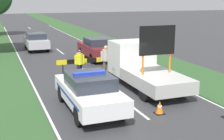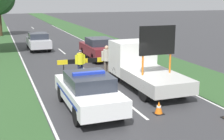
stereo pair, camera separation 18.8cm
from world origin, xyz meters
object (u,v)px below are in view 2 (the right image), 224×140
at_px(police_officer, 80,61).
at_px(queued_car_wagon_maroon, 99,48).
at_px(work_truck, 142,66).
at_px(queued_car_sedan_silver, 38,41).
at_px(police_car, 88,91).
at_px(traffic_cone_near_police, 159,108).
at_px(road_barrier, 87,61).
at_px(pedestrian_civilian, 107,58).

xyz_separation_m(police_officer, queued_car_wagon_maroon, (2.71, 4.92, -0.14)).
xyz_separation_m(work_truck, police_officer, (-2.57, 2.59, -0.09)).
bearing_deg(queued_car_sedan_silver, queued_car_wagon_maroon, 122.02).
xyz_separation_m(police_car, traffic_cone_near_police, (2.46, -1.39, -0.54)).
xyz_separation_m(police_officer, traffic_cone_near_police, (1.46, -6.51, -0.70)).
relative_size(police_car, traffic_cone_near_police, 9.18).
bearing_deg(road_barrier, traffic_cone_near_police, -84.64).
bearing_deg(traffic_cone_near_police, pedestrian_civilian, 89.01).
height_order(road_barrier, traffic_cone_near_police, road_barrier).
distance_m(work_truck, queued_car_sedan_silver, 13.82).
bearing_deg(police_officer, pedestrian_civilian, 159.14).
distance_m(police_officer, pedestrian_civilian, 1.58).
xyz_separation_m(pedestrian_civilian, queued_car_sedan_silver, (-2.52, 10.79, -0.28)).
bearing_deg(police_officer, traffic_cone_near_police, 82.46).
height_order(police_officer, traffic_cone_near_police, police_officer).
bearing_deg(pedestrian_civilian, police_car, -126.96).
height_order(road_barrier, police_officer, police_officer).
bearing_deg(pedestrian_civilian, traffic_cone_near_police, -101.16).
height_order(work_truck, pedestrian_civilian, work_truck).
distance_m(road_barrier, traffic_cone_near_police, 7.01).
relative_size(police_car, road_barrier, 1.34).
relative_size(road_barrier, queued_car_sedan_silver, 0.84).
xyz_separation_m(work_truck, queued_car_sedan_silver, (-3.52, 13.36, -0.29)).
distance_m(work_truck, pedestrian_civilian, 2.76).
xyz_separation_m(police_officer, queued_car_sedan_silver, (-0.95, 10.77, -0.20)).
relative_size(work_truck, police_officer, 3.46).
relative_size(pedestrian_civilian, queued_car_sedan_silver, 0.42).
xyz_separation_m(work_truck, pedestrian_civilian, (-1.00, 2.58, -0.00)).
height_order(road_barrier, queued_car_wagon_maroon, queued_car_wagon_maroon).
bearing_deg(police_car, queued_car_sedan_silver, 85.64).
bearing_deg(road_barrier, pedestrian_civilian, -25.16).
relative_size(traffic_cone_near_police, queued_car_sedan_silver, 0.12).
bearing_deg(traffic_cone_near_police, work_truck, 74.19).
xyz_separation_m(queued_car_wagon_maroon, queued_car_sedan_silver, (-3.66, 5.85, -0.06)).
xyz_separation_m(work_truck, road_barrier, (-2.03, 3.01, -0.21)).
bearing_deg(pedestrian_civilian, queued_car_sedan_silver, 93.01).
xyz_separation_m(pedestrian_civilian, queued_car_wagon_maroon, (1.13, 4.93, -0.23)).
bearing_deg(traffic_cone_near_police, queued_car_wagon_maroon, 83.77).
xyz_separation_m(police_car, road_barrier, (1.54, 5.53, 0.04)).
distance_m(road_barrier, pedestrian_civilian, 1.14).
relative_size(traffic_cone_near_police, queued_car_wagon_maroon, 0.12).
bearing_deg(pedestrian_civilian, police_officer, 169.17).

